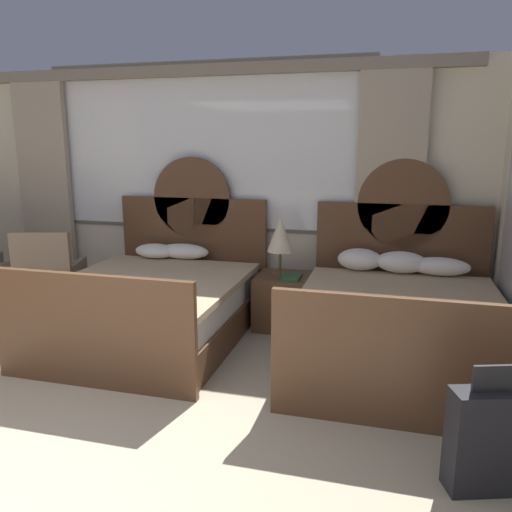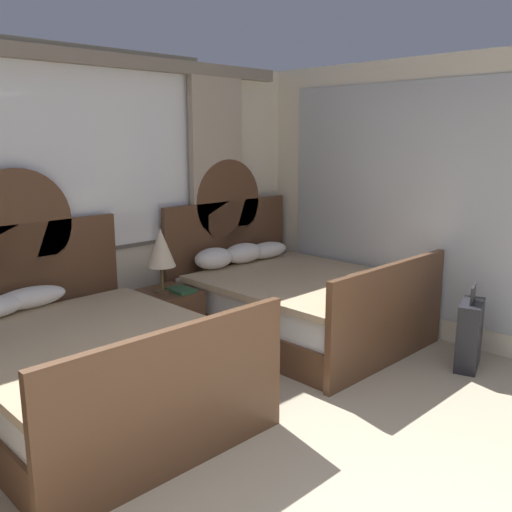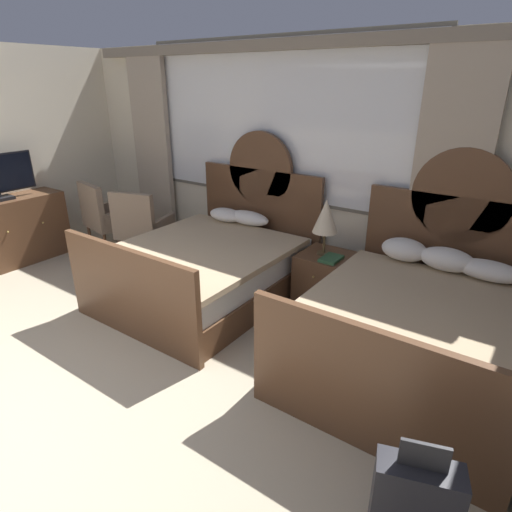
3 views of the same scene
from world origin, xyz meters
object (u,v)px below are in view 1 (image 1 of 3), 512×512
Objects in this scene: bed_near_mirror at (398,322)px; table_lamp_on_nightstand at (280,235)px; nightstand_between_beds at (283,301)px; suitcase_on_floor at (487,440)px; bed_near_window at (155,302)px; book_on_nightstand at (291,277)px; armchair_by_window_left at (49,272)px.

table_lamp_on_nightstand is at bearing 153.61° from bed_near_mirror.
suitcase_on_floor is at bearing -54.18° from nightstand_between_beds.
bed_near_window is at bearing -151.72° from table_lamp_on_nightstand.
bed_near_window reaches higher than book_on_nightstand.
nightstand_between_beds is at bearing 152.56° from bed_near_mirror.
suitcase_on_floor is (1.59, -2.21, 0.02)m from nightstand_between_beds.
suitcase_on_floor is (1.49, -2.10, -0.27)m from book_on_nightstand.
bed_near_mirror is at bearing 105.81° from suitcase_on_floor.
book_on_nightstand is (-1.03, 0.48, 0.20)m from bed_near_mirror.
book_on_nightstand is at bearing 154.96° from bed_near_mirror.
armchair_by_window_left is at bearing 156.05° from suitcase_on_floor.
nightstand_between_beds is at bearing 134.01° from book_on_nightstand.
suitcase_on_floor is (2.73, -1.60, -0.06)m from bed_near_window.
book_on_nightstand is (0.14, -0.10, -0.40)m from table_lamp_on_nightstand.
table_lamp_on_nightstand is at bearing 28.28° from bed_near_window.
bed_near_mirror is 3.58× the size of table_lamp_on_nightstand.
bed_near_window is 1.00× the size of bed_near_mirror.
suitcase_on_floor is (1.63, -2.20, -0.67)m from table_lamp_on_nightstand.
bed_near_mirror is 1.44m from table_lamp_on_nightstand.
armchair_by_window_left is at bearing 176.99° from bed_near_mirror.
nightstand_between_beds is 0.33m from book_on_nightstand.
suitcase_on_floor reaches higher than book_on_nightstand.
armchair_by_window_left is 1.34× the size of suitcase_on_floor.
nightstand_between_beds is 2.72m from suitcase_on_floor.
armchair_by_window_left is (-3.61, 0.19, 0.16)m from bed_near_mirror.
nightstand_between_beds is 0.69m from table_lamp_on_nightstand.
table_lamp_on_nightstand is (-1.17, 0.58, 0.60)m from bed_near_mirror.
bed_near_mirror reaches higher than book_on_nightstand.
suitcase_on_floor reaches higher than nightstand_between_beds.
nightstand_between_beds is 0.77× the size of suitcase_on_floor.
bed_near_mirror reaches higher than nightstand_between_beds.
suitcase_on_floor is at bearing -54.66° from book_on_nightstand.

